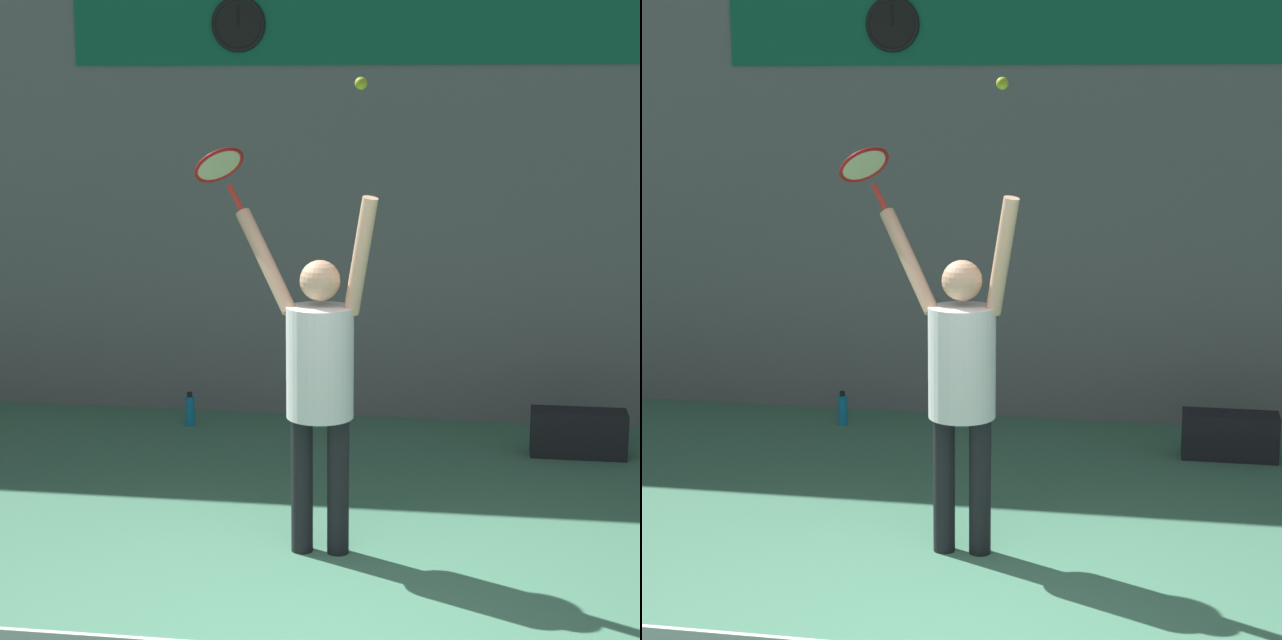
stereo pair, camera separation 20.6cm
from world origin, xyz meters
TOP-DOWN VIEW (x-y plane):
  - back_wall at (0.00, 4.56)m, footprint 18.00×0.10m
  - sponsor_banner at (0.00, 4.50)m, footprint 5.44×0.02m
  - scoreboard_clock at (-1.34, 4.48)m, footprint 0.45×0.04m
  - tennis_player at (-0.24, 1.54)m, footprint 0.92×0.52m
  - tennis_racket at (-0.91, 1.96)m, footprint 0.41×0.41m
  - tennis_ball at (-0.00, 1.45)m, footprint 0.07×0.07m
  - water_bottle at (-1.69, 4.03)m, footprint 0.08×0.08m
  - equipment_bag at (1.43, 3.68)m, footprint 0.71×0.27m

SIDE VIEW (x-z plane):
  - water_bottle at x=-1.69m, z-range -0.01..0.27m
  - equipment_bag at x=1.43m, z-range 0.00..0.35m
  - tennis_player at x=-0.24m, z-range 0.04..2.19m
  - tennis_racket at x=-0.91m, z-range 2.06..2.46m
  - back_wall at x=0.00m, z-range 0.00..5.00m
  - tennis_ball at x=0.00m, z-range 2.72..2.79m
  - sponsor_banner at x=0.00m, z-range 2.92..3.57m
  - scoreboard_clock at x=-1.34m, z-range 3.02..3.47m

